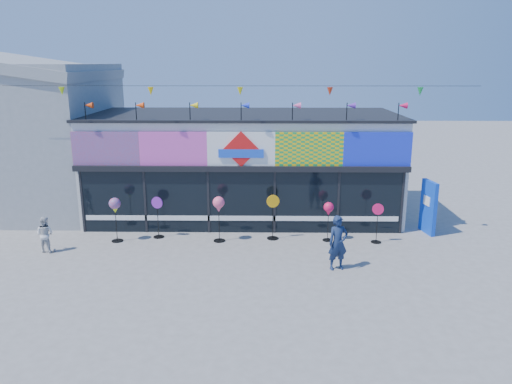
{
  "coord_description": "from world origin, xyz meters",
  "views": [
    {
      "loc": [
        0.77,
        -13.97,
        6.05
      ],
      "look_at": [
        0.55,
        2.0,
        1.9
      ],
      "focal_mm": 35.0,
      "sensor_mm": 36.0,
      "label": 1
    }
  ],
  "objects_px": {
    "spinner_0": "(115,207)",
    "spinner_5": "(377,222)",
    "spinner_2": "(219,206)",
    "spinner_4": "(329,210)",
    "blue_sign": "(428,207)",
    "child": "(45,234)",
    "spinner_3": "(273,216)",
    "spinner_1": "(158,216)",
    "adult_man": "(338,243)"
  },
  "relations": [
    {
      "from": "spinner_1",
      "to": "child",
      "type": "bearing_deg",
      "value": -157.11
    },
    {
      "from": "spinner_0",
      "to": "spinner_5",
      "type": "relative_size",
      "value": 1.12
    },
    {
      "from": "blue_sign",
      "to": "spinner_2",
      "type": "xyz_separation_m",
      "value": [
        -7.53,
        -1.01,
        0.31
      ]
    },
    {
      "from": "blue_sign",
      "to": "spinner_0",
      "type": "height_order",
      "value": "blue_sign"
    },
    {
      "from": "blue_sign",
      "to": "spinner_1",
      "type": "xyz_separation_m",
      "value": [
        -9.73,
        -0.64,
        -0.19
      ]
    },
    {
      "from": "spinner_5",
      "to": "adult_man",
      "type": "distance_m",
      "value": 2.87
    },
    {
      "from": "blue_sign",
      "to": "spinner_4",
      "type": "height_order",
      "value": "blue_sign"
    },
    {
      "from": "blue_sign",
      "to": "child",
      "type": "distance_m",
      "value": 13.32
    },
    {
      "from": "spinner_1",
      "to": "adult_man",
      "type": "relative_size",
      "value": 0.89
    },
    {
      "from": "child",
      "to": "spinner_0",
      "type": "bearing_deg",
      "value": -142.68
    },
    {
      "from": "spinner_3",
      "to": "spinner_5",
      "type": "height_order",
      "value": "spinner_3"
    },
    {
      "from": "spinner_1",
      "to": "adult_man",
      "type": "distance_m",
      "value": 6.57
    },
    {
      "from": "blue_sign",
      "to": "adult_man",
      "type": "xyz_separation_m",
      "value": [
        -3.76,
        -3.39,
        -0.14
      ]
    },
    {
      "from": "blue_sign",
      "to": "spinner_1",
      "type": "height_order",
      "value": "blue_sign"
    },
    {
      "from": "spinner_5",
      "to": "child",
      "type": "xyz_separation_m",
      "value": [
        -11.08,
        -1.02,
        -0.14
      ]
    },
    {
      "from": "spinner_0",
      "to": "spinner_1",
      "type": "height_order",
      "value": "spinner_0"
    },
    {
      "from": "adult_man",
      "to": "child",
      "type": "bearing_deg",
      "value": 157.42
    },
    {
      "from": "adult_man",
      "to": "spinner_2",
      "type": "bearing_deg",
      "value": 133.04
    },
    {
      "from": "child",
      "to": "spinner_4",
      "type": "bearing_deg",
      "value": -161.64
    },
    {
      "from": "blue_sign",
      "to": "spinner_4",
      "type": "relative_size",
      "value": 1.39
    },
    {
      "from": "spinner_1",
      "to": "spinner_3",
      "type": "relative_size",
      "value": 0.93
    },
    {
      "from": "spinner_1",
      "to": "spinner_2",
      "type": "distance_m",
      "value": 2.29
    },
    {
      "from": "spinner_3",
      "to": "child",
      "type": "relative_size",
      "value": 1.33
    },
    {
      "from": "spinner_4",
      "to": "spinner_5",
      "type": "bearing_deg",
      "value": -6.02
    },
    {
      "from": "spinner_2",
      "to": "spinner_3",
      "type": "bearing_deg",
      "value": 8.29
    },
    {
      "from": "spinner_0",
      "to": "spinner_3",
      "type": "bearing_deg",
      "value": 3.51
    },
    {
      "from": "spinner_1",
      "to": "spinner_5",
      "type": "relative_size",
      "value": 1.07
    },
    {
      "from": "spinner_1",
      "to": "spinner_3",
      "type": "distance_m",
      "value": 4.08
    },
    {
      "from": "spinner_5",
      "to": "spinner_0",
      "type": "bearing_deg",
      "value": -179.97
    },
    {
      "from": "spinner_5",
      "to": "adult_man",
      "type": "bearing_deg",
      "value": -126.03
    },
    {
      "from": "spinner_2",
      "to": "spinner_5",
      "type": "xyz_separation_m",
      "value": [
        5.45,
        -0.06,
        -0.55
      ]
    },
    {
      "from": "spinner_5",
      "to": "spinner_3",
      "type": "bearing_deg",
      "value": 174.74
    },
    {
      "from": "blue_sign",
      "to": "spinner_3",
      "type": "bearing_deg",
      "value": 176.88
    },
    {
      "from": "spinner_0",
      "to": "adult_man",
      "type": "bearing_deg",
      "value": -17.56
    },
    {
      "from": "spinner_4",
      "to": "spinner_2",
      "type": "bearing_deg",
      "value": -178.22
    },
    {
      "from": "blue_sign",
      "to": "spinner_1",
      "type": "bearing_deg",
      "value": 173.21
    },
    {
      "from": "spinner_2",
      "to": "child",
      "type": "bearing_deg",
      "value": -169.2
    },
    {
      "from": "spinner_1",
      "to": "spinner_4",
      "type": "distance_m",
      "value": 6.01
    },
    {
      "from": "spinner_1",
      "to": "spinner_2",
      "type": "height_order",
      "value": "spinner_2"
    },
    {
      "from": "spinner_3",
      "to": "spinner_4",
      "type": "relative_size",
      "value": 1.15
    },
    {
      "from": "spinner_2",
      "to": "blue_sign",
      "type": "bearing_deg",
      "value": 7.62
    },
    {
      "from": "blue_sign",
      "to": "child",
      "type": "height_order",
      "value": "blue_sign"
    },
    {
      "from": "spinner_4",
      "to": "adult_man",
      "type": "distance_m",
      "value": 2.51
    },
    {
      "from": "spinner_2",
      "to": "spinner_4",
      "type": "bearing_deg",
      "value": 1.78
    },
    {
      "from": "spinner_0",
      "to": "spinner_5",
      "type": "distance_m",
      "value": 9.04
    },
    {
      "from": "spinner_3",
      "to": "adult_man",
      "type": "bearing_deg",
      "value": -54.49
    },
    {
      "from": "spinner_1",
      "to": "spinner_4",
      "type": "relative_size",
      "value": 1.07
    },
    {
      "from": "child",
      "to": "blue_sign",
      "type": "bearing_deg",
      "value": -159.86
    },
    {
      "from": "spinner_2",
      "to": "spinner_3",
      "type": "height_order",
      "value": "spinner_2"
    },
    {
      "from": "spinner_0",
      "to": "spinner_4",
      "type": "distance_m",
      "value": 7.36
    }
  ]
}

